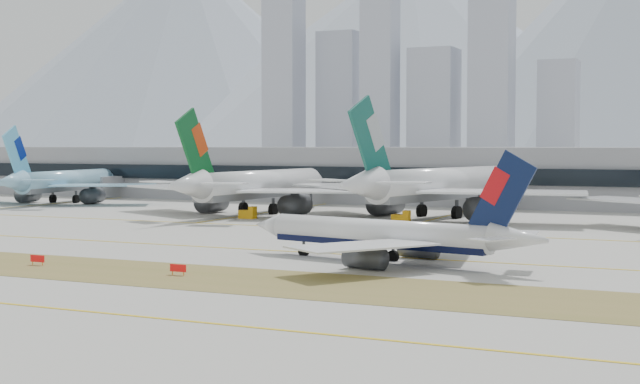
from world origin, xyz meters
The scene contains 11 objects.
ground centered at (0.00, 0.00, 0.00)m, with size 3000.00×3000.00×0.00m, color #A7A49C.
taxiing_airliner centered at (32.37, -11.19, 3.66)m, with size 44.75×38.36×15.16m.
widebody_korean centered at (-89.76, 68.18, 5.51)m, with size 57.50×56.83×20.73m.
widebody_eva centered at (-23.86, 55.66, 6.22)m, with size 65.53×64.21×23.40m.
widebody_cathay centered at (16.47, 62.22, 6.75)m, with size 69.22×68.99×25.39m.
terminal centered at (0.00, 114.84, 7.50)m, with size 280.00×43.10×15.00m.
hold_sign_left centered at (-8.20, -32.00, 0.88)m, with size 2.20×0.15×1.35m.
hold_sign_right centered at (13.30, -32.00, 0.88)m, with size 2.20×0.15×1.35m.
gse_b centered at (-19.25, 43.99, 1.05)m, with size 3.55×2.00×2.60m.
gse_c centered at (14.21, 46.36, 1.05)m, with size 3.55×2.00×2.60m.
city_skyline centered at (-106.76, 453.42, 49.80)m, with size 342.00×49.80×140.00m.
Camera 1 is at (72.23, -120.97, 15.50)m, focal length 50.00 mm.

